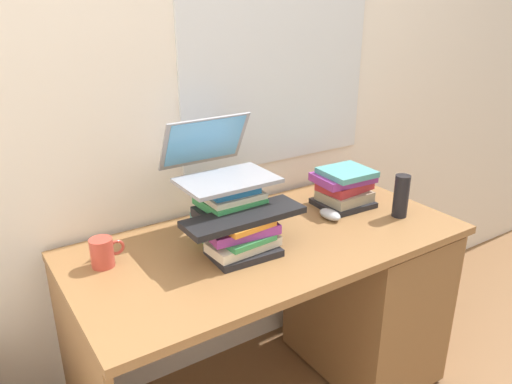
# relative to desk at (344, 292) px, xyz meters

# --- Properties ---
(wall_back) EXTENTS (6.00, 0.06, 2.60)m
(wall_back) POSITION_rel_desk_xyz_m (-0.36, 0.42, 0.89)
(wall_back) COLOR silver
(wall_back) RESTS_ON ground
(desk) EXTENTS (1.43, 0.69, 0.75)m
(desk) POSITION_rel_desk_xyz_m (0.00, 0.00, 0.00)
(desk) COLOR olive
(desk) RESTS_ON ground
(book_stack_tall) EXTENTS (0.25, 0.20, 0.22)m
(book_stack_tall) POSITION_rel_desk_xyz_m (-0.49, 0.11, 0.45)
(book_stack_tall) COLOR #338C4C
(book_stack_tall) RESTS_ON desk
(book_stack_keyboard_riser) EXTENTS (0.25, 0.20, 0.13)m
(book_stack_keyboard_riser) POSITION_rel_desk_xyz_m (-0.51, -0.02, 0.40)
(book_stack_keyboard_riser) COLOR black
(book_stack_keyboard_riser) RESTS_ON desk
(book_stack_side) EXTENTS (0.25, 0.21, 0.16)m
(book_stack_side) POSITION_rel_desk_xyz_m (0.07, 0.12, 0.42)
(book_stack_side) COLOR black
(book_stack_side) RESTS_ON desk
(laptop) EXTENTS (0.33, 0.32, 0.21)m
(laptop) POSITION_rel_desk_xyz_m (-0.49, 0.18, 0.61)
(laptop) COLOR gray
(laptop) RESTS_ON book_stack_tall
(keyboard) EXTENTS (0.42, 0.14, 0.02)m
(keyboard) POSITION_rel_desk_xyz_m (-0.50, -0.02, 0.48)
(keyboard) COLOR black
(keyboard) RESTS_ON book_stack_keyboard_riser
(computer_mouse) EXTENTS (0.06, 0.10, 0.04)m
(computer_mouse) POSITION_rel_desk_xyz_m (-0.07, 0.04, 0.36)
(computer_mouse) COLOR #A5A8AD
(computer_mouse) RESTS_ON desk
(mug) EXTENTS (0.11, 0.07, 0.10)m
(mug) POSITION_rel_desk_xyz_m (-0.93, 0.16, 0.39)
(mug) COLOR #B23F33
(mug) RESTS_ON desk
(water_bottle) EXTENTS (0.06, 0.06, 0.17)m
(water_bottle) POSITION_rel_desk_xyz_m (0.18, -0.09, 0.43)
(water_bottle) COLOR black
(water_bottle) RESTS_ON desk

